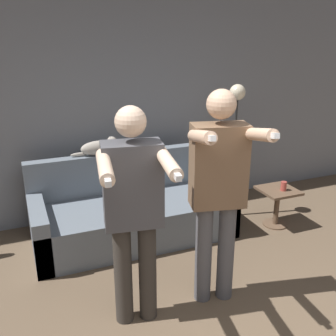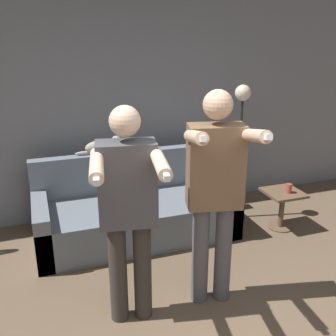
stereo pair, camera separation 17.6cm
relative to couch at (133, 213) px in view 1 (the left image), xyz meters
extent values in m
cube|color=gray|center=(0.08, 0.69, 1.02)|extent=(10.00, 0.05, 2.60)
cube|color=slate|center=(0.00, -0.05, -0.06)|extent=(2.17, 0.93, 0.42)
cube|color=slate|center=(0.00, 0.35, 0.38)|extent=(2.17, 0.14, 0.46)
cube|color=slate|center=(-1.00, -0.05, 0.01)|extent=(0.16, 0.93, 0.56)
cube|color=slate|center=(1.00, -0.05, 0.01)|extent=(0.16, 0.93, 0.56)
cylinder|color=#38332D|center=(-0.48, -1.30, 0.15)|extent=(0.14, 0.14, 0.84)
cylinder|color=#38332D|center=(-0.29, -1.33, 0.15)|extent=(0.14, 0.14, 0.84)
cube|color=#4C4C51|center=(-0.38, -1.31, 0.88)|extent=(0.46, 0.29, 0.63)
sphere|color=beige|center=(-0.38, -1.31, 1.34)|extent=(0.22, 0.22, 0.22)
cylinder|color=beige|center=(-0.62, -1.52, 1.12)|extent=(0.17, 0.51, 0.09)
cube|color=white|center=(-0.66, -1.77, 1.12)|extent=(0.06, 0.12, 0.04)
cylinder|color=beige|center=(-0.22, -1.59, 1.12)|extent=(0.17, 0.51, 0.09)
cube|color=white|center=(-0.27, -1.84, 1.12)|extent=(0.06, 0.12, 0.04)
cylinder|color=#56565B|center=(0.22, -1.29, 0.16)|extent=(0.14, 0.14, 0.88)
cylinder|color=#56565B|center=(0.41, -1.33, 0.16)|extent=(0.14, 0.14, 0.88)
cube|color=brown|center=(0.32, -1.31, 0.93)|extent=(0.47, 0.31, 0.66)
sphere|color=#D8AD8C|center=(0.32, -1.31, 1.41)|extent=(0.22, 0.22, 0.22)
cylinder|color=#D8AD8C|center=(0.06, -1.50, 1.24)|extent=(0.20, 0.51, 0.20)
cube|color=white|center=(0.01, -1.74, 1.29)|extent=(0.06, 0.13, 0.06)
cylinder|color=#D8AD8C|center=(0.46, -1.60, 1.24)|extent=(0.20, 0.51, 0.20)
cube|color=white|center=(0.40, -1.83, 1.29)|extent=(0.06, 0.13, 0.06)
ellipsoid|color=#B7AD9E|center=(-0.27, 0.35, 0.69)|extent=(0.38, 0.15, 0.16)
sphere|color=#B7AD9E|center=(-0.11, 0.35, 0.75)|extent=(0.12, 0.12, 0.12)
ellipsoid|color=#B7AD9E|center=(-0.47, 0.37, 0.63)|extent=(0.21, 0.04, 0.04)
cone|color=#B7AD9E|center=(-0.13, 0.33, 0.79)|extent=(0.03, 0.03, 0.03)
cone|color=#B7AD9E|center=(-0.13, 0.37, 0.79)|extent=(0.03, 0.03, 0.03)
cylinder|color=black|center=(1.28, 0.01, -0.27)|extent=(0.24, 0.24, 0.02)
cylinder|color=black|center=(1.28, 0.01, 0.47)|extent=(0.03, 0.03, 1.49)
sphere|color=#F4E5C1|center=(1.28, 0.01, 1.27)|extent=(0.18, 0.18, 0.18)
cylinder|color=brown|center=(1.65, -0.40, -0.27)|extent=(0.29, 0.29, 0.02)
cylinder|color=brown|center=(1.65, -0.40, -0.06)|extent=(0.06, 0.06, 0.43)
cube|color=brown|center=(1.65, -0.40, 0.17)|extent=(0.41, 0.41, 0.03)
cylinder|color=#B7473D|center=(1.68, -0.45, 0.24)|extent=(0.07, 0.07, 0.11)
camera|label=1|loc=(-1.13, -3.82, 1.93)|focal=42.00mm
camera|label=2|loc=(-0.96, -3.88, 1.93)|focal=42.00mm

